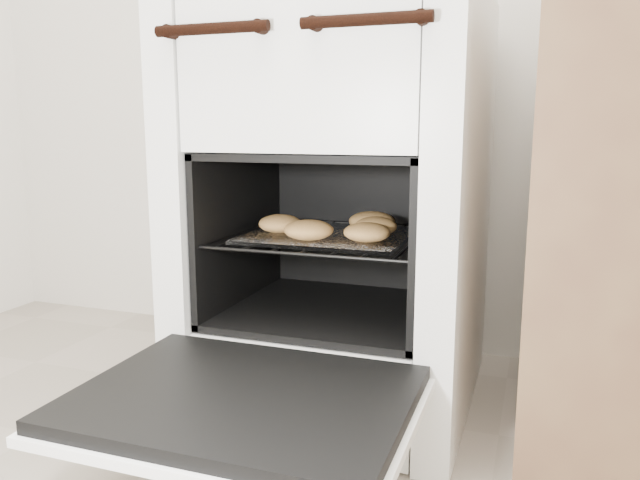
# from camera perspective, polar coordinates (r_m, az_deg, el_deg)

# --- Properties ---
(stove) EXTENTS (0.66, 0.73, 1.01)m
(stove) POSITION_cam_1_polar(r_m,az_deg,el_deg) (1.55, 1.98, 3.00)
(stove) COLOR white
(stove) RESTS_ON ground
(oven_door) EXTENTS (0.59, 0.46, 0.04)m
(oven_door) POSITION_cam_1_polar(r_m,az_deg,el_deg) (1.13, -6.94, -14.53)
(oven_door) COLOR black
(oven_door) RESTS_ON stove
(oven_rack) EXTENTS (0.48, 0.46, 0.01)m
(oven_rack) POSITION_cam_1_polar(r_m,az_deg,el_deg) (1.49, 1.13, 0.31)
(oven_rack) COLOR black
(oven_rack) RESTS_ON stove
(foil_sheet) EXTENTS (0.37, 0.33, 0.01)m
(foil_sheet) POSITION_cam_1_polar(r_m,az_deg,el_deg) (1.47, 0.86, 0.42)
(foil_sheet) COLOR white
(foil_sheet) RESTS_ON oven_rack
(baked_rolls) EXTENTS (0.35, 0.30, 0.05)m
(baked_rolls) POSITION_cam_1_polar(r_m,az_deg,el_deg) (1.44, 1.92, 1.26)
(baked_rolls) COLOR #DE9C59
(baked_rolls) RESTS_ON foil_sheet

